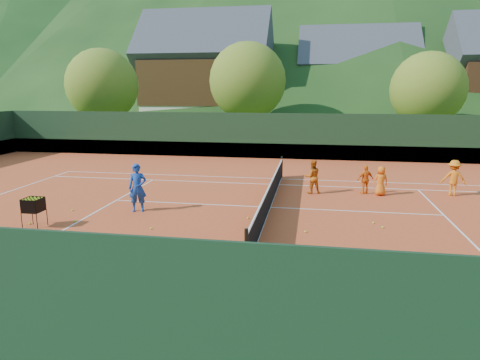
% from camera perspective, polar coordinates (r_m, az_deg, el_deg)
% --- Properties ---
extents(ground, '(400.00, 400.00, 0.00)m').
position_cam_1_polar(ground, '(16.78, 4.02, -3.72)').
color(ground, '#305319').
rests_on(ground, ground).
extents(clay_court, '(40.00, 24.00, 0.02)m').
position_cam_1_polar(clay_court, '(16.78, 4.02, -3.68)').
color(clay_court, '#BA421E').
rests_on(clay_court, ground).
extents(coach, '(0.76, 0.61, 1.82)m').
position_cam_1_polar(coach, '(16.44, -13.50, -1.01)').
color(coach, navy).
rests_on(coach, clay_court).
extents(student_a, '(0.87, 0.77, 1.50)m').
position_cam_1_polar(student_a, '(19.08, 9.62, 0.45)').
color(student_a, '#CF5F12').
rests_on(student_a, clay_court).
extents(student_b, '(0.81, 0.60, 1.28)m').
position_cam_1_polar(student_b, '(19.53, 16.39, 0.06)').
color(student_b, orange).
rests_on(student_b, clay_court).
extents(student_c, '(0.70, 0.54, 1.28)m').
position_cam_1_polar(student_c, '(19.44, 18.25, -0.11)').
color(student_c, orange).
rests_on(student_c, clay_court).
extents(student_d, '(1.04, 0.65, 1.55)m').
position_cam_1_polar(student_d, '(20.57, 26.58, 0.25)').
color(student_d, orange).
rests_on(student_d, clay_court).
extents(tennis_ball_0, '(0.07, 0.07, 0.07)m').
position_cam_1_polar(tennis_ball_0, '(15.04, 18.50, -6.00)').
color(tennis_ball_0, '#BAEC27').
rests_on(tennis_ball_0, clay_court).
extents(tennis_ball_1, '(0.07, 0.07, 0.07)m').
position_cam_1_polar(tennis_ball_1, '(13.29, -27.13, -9.11)').
color(tennis_ball_1, '#BAEC27').
rests_on(tennis_ball_1, clay_court).
extents(tennis_ball_2, '(0.07, 0.07, 0.07)m').
position_cam_1_polar(tennis_ball_2, '(14.01, 8.73, -6.82)').
color(tennis_ball_2, '#BAEC27').
rests_on(tennis_ball_2, clay_court).
extents(tennis_ball_4, '(0.07, 0.07, 0.07)m').
position_cam_1_polar(tennis_ball_4, '(11.85, 17.28, -10.83)').
color(tennis_ball_4, '#BAEC27').
rests_on(tennis_ball_4, clay_court).
extents(tennis_ball_5, '(0.07, 0.07, 0.07)m').
position_cam_1_polar(tennis_ball_5, '(14.46, -11.75, -6.34)').
color(tennis_ball_5, '#BAEC27').
rests_on(tennis_ball_5, clay_court).
extents(tennis_ball_6, '(0.07, 0.07, 0.07)m').
position_cam_1_polar(tennis_ball_6, '(13.10, -5.30, -8.08)').
color(tennis_ball_6, '#BAEC27').
rests_on(tennis_ball_6, clay_court).
extents(tennis_ball_7, '(0.07, 0.07, 0.07)m').
position_cam_1_polar(tennis_ball_7, '(13.80, -20.17, -7.73)').
color(tennis_ball_7, '#BAEC27').
rests_on(tennis_ball_7, clay_court).
extents(tennis_ball_9, '(0.07, 0.07, 0.07)m').
position_cam_1_polar(tennis_ball_9, '(12.03, 6.03, -9.97)').
color(tennis_ball_9, '#BAEC27').
rests_on(tennis_ball_9, clay_court).
extents(tennis_ball_10, '(0.07, 0.07, 0.07)m').
position_cam_1_polar(tennis_ball_10, '(17.43, -21.42, -3.76)').
color(tennis_ball_10, '#BAEC27').
rests_on(tennis_ball_10, clay_court).
extents(tennis_ball_12, '(0.07, 0.07, 0.07)m').
position_cam_1_polar(tennis_ball_12, '(15.26, 1.08, -5.09)').
color(tennis_ball_12, '#BAEC27').
rests_on(tennis_ball_12, clay_court).
extents(tennis_ball_13, '(0.07, 0.07, 0.07)m').
position_cam_1_polar(tennis_ball_13, '(15.43, 17.36, -5.46)').
color(tennis_ball_13, '#BAEC27').
rests_on(tennis_ball_13, clay_court).
extents(tennis_ball_14, '(0.07, 0.07, 0.07)m').
position_cam_1_polar(tennis_ball_14, '(10.47, -20.24, -14.18)').
color(tennis_ball_14, '#BAEC27').
rests_on(tennis_ball_14, clay_court).
extents(tennis_ball_16, '(0.07, 0.07, 0.07)m').
position_cam_1_polar(tennis_ball_16, '(10.12, -2.86, -14.33)').
color(tennis_ball_16, '#BAEC27').
rests_on(tennis_ball_16, clay_court).
extents(tennis_ball_17, '(0.07, 0.07, 0.07)m').
position_cam_1_polar(tennis_ball_17, '(12.21, -19.94, -10.32)').
color(tennis_ball_17, '#BAEC27').
rests_on(tennis_ball_17, clay_court).
extents(tennis_ball_18, '(0.07, 0.07, 0.07)m').
position_cam_1_polar(tennis_ball_18, '(16.31, -26.22, -5.23)').
color(tennis_ball_18, '#BAEC27').
rests_on(tennis_ball_18, clay_court).
extents(tennis_ball_19, '(0.07, 0.07, 0.07)m').
position_cam_1_polar(tennis_ball_19, '(15.97, -21.14, -5.14)').
color(tennis_ball_19, '#BAEC27').
rests_on(tennis_ball_19, clay_court).
extents(tennis_ball_21, '(0.07, 0.07, 0.07)m').
position_cam_1_polar(tennis_ball_21, '(11.17, -21.62, -12.59)').
color(tennis_ball_21, '#BAEC27').
rests_on(tennis_ball_21, clay_court).
extents(tennis_ball_22, '(0.07, 0.07, 0.07)m').
position_cam_1_polar(tennis_ball_22, '(10.08, -13.20, -14.79)').
color(tennis_ball_22, '#BAEC27').
rests_on(tennis_ball_22, clay_court).
extents(tennis_ball_24, '(0.07, 0.07, 0.07)m').
position_cam_1_polar(tennis_ball_24, '(9.53, -14.60, -16.52)').
color(tennis_ball_24, '#BAEC27').
rests_on(tennis_ball_24, clay_court).
extents(court_lines, '(23.83, 11.03, 0.00)m').
position_cam_1_polar(court_lines, '(16.77, 4.02, -3.64)').
color(court_lines, white).
rests_on(court_lines, clay_court).
extents(tennis_net, '(0.10, 12.07, 1.10)m').
position_cam_1_polar(tennis_net, '(16.65, 4.04, -1.99)').
color(tennis_net, black).
rests_on(tennis_net, clay_court).
extents(perimeter_fence, '(40.40, 24.24, 3.00)m').
position_cam_1_polar(perimeter_fence, '(16.48, 4.08, 0.53)').
color(perimeter_fence, black).
rests_on(perimeter_fence, clay_court).
extents(ball_hopper, '(0.57, 0.57, 1.00)m').
position_cam_1_polar(ball_hopper, '(15.75, -25.85, -3.09)').
color(ball_hopper, black).
rests_on(ball_hopper, clay_court).
extents(chalet_left, '(13.80, 9.93, 12.92)m').
position_cam_1_polar(chalet_left, '(47.52, -4.46, 13.33)').
color(chalet_left, beige).
rests_on(chalet_left, ground).
extents(chalet_mid, '(12.65, 8.82, 11.45)m').
position_cam_1_polar(chalet_mid, '(50.27, 15.15, 12.14)').
color(chalet_mid, beige).
rests_on(chalet_mid, ground).
extents(tree_a, '(6.00, 6.00, 7.88)m').
position_cam_1_polar(tree_a, '(38.34, -17.93, 11.95)').
color(tree_a, '#3E2718').
rests_on(tree_a, ground).
extents(tree_b, '(6.40, 6.40, 8.40)m').
position_cam_1_polar(tree_b, '(36.51, 1.00, 13.05)').
color(tree_b, '#3D2818').
rests_on(tree_b, ground).
extents(tree_c, '(5.60, 5.60, 7.35)m').
position_cam_1_polar(tree_c, '(36.07, 23.73, 11.04)').
color(tree_c, '#3D2818').
rests_on(tree_c, ground).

